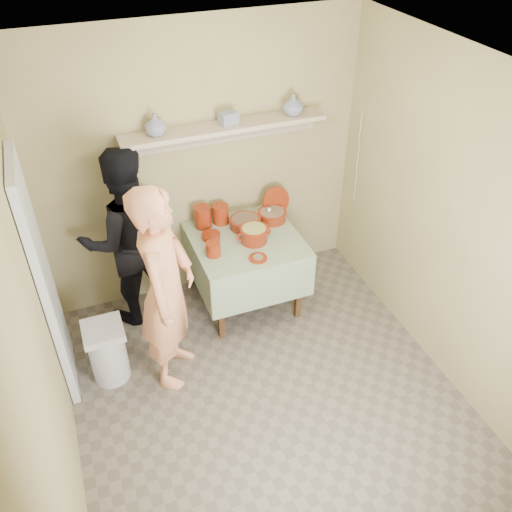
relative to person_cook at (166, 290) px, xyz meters
name	(u,v)px	position (x,y,z in m)	size (l,w,h in m)	color
ground	(272,406)	(0.62, -0.66, -0.90)	(3.50, 3.50, 0.00)	#6A6053
tile_panel	(46,282)	(-0.84, 0.29, 0.10)	(0.06, 0.70, 2.00)	silver
plate_stack_a	(203,217)	(0.57, 0.93, -0.03)	(0.16, 0.16, 0.21)	maroon
plate_stack_b	(221,214)	(0.74, 0.94, -0.04)	(0.15, 0.15, 0.18)	maroon
bowl_stack	(213,249)	(0.52, 0.47, -0.07)	(0.13, 0.13, 0.13)	maroon
empty_bowl	(211,236)	(0.58, 0.72, -0.11)	(0.17, 0.17, 0.05)	maroon
propped_lid	(276,201)	(1.30, 0.92, -0.02)	(0.29, 0.29, 0.02)	maroon
vase_right	(293,104)	(1.45, 0.95, 0.92)	(0.18, 0.18, 0.19)	navy
vase_left	(155,124)	(0.23, 0.96, 0.91)	(0.18, 0.18, 0.18)	navy
ceramic_box	(228,118)	(0.85, 0.95, 0.88)	(0.15, 0.11, 0.11)	navy
person_cook	(166,290)	(0.00, 0.00, 0.00)	(0.65, 0.43, 1.80)	#EE9567
person_helper	(127,238)	(-0.15, 0.85, -0.04)	(0.84, 0.65, 1.72)	black
room_shell	(277,244)	(0.62, -0.66, 0.71)	(3.04, 3.54, 2.62)	tan
serving_table	(245,248)	(0.87, 0.62, -0.26)	(0.97, 0.97, 0.76)	#4C2D16
cazuela_meat_a	(245,222)	(0.93, 0.78, -0.08)	(0.30, 0.30, 0.10)	#5F1608
cazuela_meat_b	(272,215)	(1.21, 0.80, -0.08)	(0.28, 0.28, 0.10)	#5F1608
ladle	(270,210)	(1.19, 0.81, -0.03)	(0.08, 0.26, 0.19)	silver
cazuela_rice	(254,233)	(0.92, 0.54, -0.05)	(0.33, 0.25, 0.14)	#5F1608
front_plate	(258,258)	(0.86, 0.27, -0.13)	(0.16, 0.16, 0.03)	maroon
wall_shelf	(224,129)	(0.82, 0.99, 0.78)	(1.80, 0.25, 0.21)	#BFA68D
trash_bin	(108,352)	(-0.52, 0.12, -0.61)	(0.32, 0.32, 0.56)	silver
electrical_cord	(358,158)	(2.09, 0.82, 0.35)	(0.01, 0.05, 0.90)	silver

